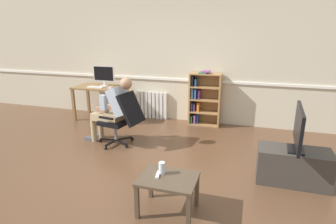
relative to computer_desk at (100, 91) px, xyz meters
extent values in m
plane|color=brown|center=(1.85, -2.15, -0.64)|extent=(18.00, 18.00, 0.00)
cube|color=beige|center=(1.85, 0.50, 0.71)|extent=(12.00, 0.10, 2.70)
cube|color=white|center=(1.85, 0.44, 0.28)|extent=(12.00, 0.03, 0.05)
cube|color=olive|center=(-0.52, -0.29, -0.28)|extent=(0.06, 0.06, 0.72)
cube|color=olive|center=(0.52, -0.29, -0.28)|extent=(0.06, 0.06, 0.72)
cube|color=olive|center=(0.52, 0.29, -0.28)|extent=(0.06, 0.06, 0.72)
cube|color=olive|center=(-0.52, 0.29, -0.28)|extent=(0.06, 0.06, 0.72)
cube|color=olive|center=(0.00, 0.00, 0.09)|extent=(1.13, 0.66, 0.04)
cube|color=silver|center=(0.07, 0.06, 0.12)|extent=(0.18, 0.14, 0.01)
cube|color=silver|center=(0.07, 0.08, 0.17)|extent=(0.04, 0.02, 0.10)
cube|color=silver|center=(0.07, 0.08, 0.39)|extent=(0.51, 0.02, 0.34)
cube|color=black|center=(0.07, 0.07, 0.39)|extent=(0.47, 0.00, 0.31)
cube|color=white|center=(-0.03, -0.14, 0.12)|extent=(0.37, 0.12, 0.02)
cube|color=white|center=(0.33, -0.12, 0.13)|extent=(0.06, 0.10, 0.03)
cube|color=#AD7F4C|center=(2.02, 0.27, -0.09)|extent=(0.03, 0.28, 1.12)
cube|color=#AD7F4C|center=(2.64, 0.27, -0.09)|extent=(0.03, 0.28, 1.12)
cube|color=#AD7F4C|center=(2.33, 0.41, -0.09)|extent=(0.62, 0.02, 1.12)
cube|color=#AD7F4C|center=(2.33, 0.27, -0.63)|extent=(0.59, 0.28, 0.03)
cube|color=#AD7F4C|center=(2.33, 0.27, -0.36)|extent=(0.59, 0.28, 0.03)
cube|color=#AD7F4C|center=(2.33, 0.27, -0.09)|extent=(0.59, 0.28, 0.03)
cube|color=#AD7F4C|center=(2.33, 0.27, 0.19)|extent=(0.59, 0.28, 0.03)
cube|color=#AD7F4C|center=(2.33, 0.27, 0.46)|extent=(0.59, 0.28, 0.03)
cube|color=#38844C|center=(2.07, 0.26, -0.54)|extent=(0.03, 0.19, 0.16)
cube|color=#2D519E|center=(2.07, 0.28, -0.26)|extent=(0.03, 0.19, 0.17)
cube|color=#6699A3|center=(2.07, 0.28, 0.04)|extent=(0.04, 0.19, 0.23)
cube|color=black|center=(2.07, 0.25, 0.31)|extent=(0.04, 0.19, 0.21)
cube|color=#89428E|center=(2.14, 0.25, -0.52)|extent=(0.04, 0.19, 0.18)
cube|color=#89428E|center=(2.12, 0.27, -0.27)|extent=(0.03, 0.19, 0.15)
cube|color=#2D519E|center=(2.14, 0.25, 0.04)|extent=(0.04, 0.19, 0.21)
cube|color=#2D519E|center=(2.13, 0.26, 0.28)|extent=(0.03, 0.19, 0.15)
cube|color=#2D519E|center=(2.19, 0.29, -0.50)|extent=(0.03, 0.19, 0.22)
cube|color=orange|center=(2.20, 0.28, -0.25)|extent=(0.04, 0.19, 0.18)
cube|color=#89428E|center=(2.21, 0.29, 0.02)|extent=(0.04, 0.19, 0.18)
cube|color=#38844C|center=(2.27, 0.25, 0.48)|extent=(0.16, 0.22, 0.02)
cube|color=#89428E|center=(2.33, 0.25, 0.51)|extent=(0.16, 0.22, 0.02)
cube|color=white|center=(0.77, 0.39, -0.33)|extent=(0.07, 0.08, 0.62)
cube|color=white|center=(0.86, 0.39, -0.33)|extent=(0.07, 0.08, 0.62)
cube|color=white|center=(0.95, 0.39, -0.33)|extent=(0.07, 0.08, 0.62)
cube|color=white|center=(1.04, 0.39, -0.33)|extent=(0.07, 0.08, 0.62)
cube|color=white|center=(1.14, 0.39, -0.33)|extent=(0.07, 0.08, 0.62)
cube|color=white|center=(1.23, 0.39, -0.33)|extent=(0.07, 0.08, 0.62)
cube|color=white|center=(1.32, 0.39, -0.33)|extent=(0.07, 0.08, 0.62)
cube|color=white|center=(1.41, 0.39, -0.33)|extent=(0.07, 0.08, 0.62)
cube|color=black|center=(0.97, -1.37, -0.58)|extent=(0.09, 0.30, 0.02)
cylinder|color=black|center=(0.94, -1.52, -0.62)|extent=(0.03, 0.06, 0.06)
cube|color=black|center=(1.13, -1.29, -0.58)|extent=(0.28, 0.17, 0.02)
cylinder|color=black|center=(1.26, -1.36, -0.62)|extent=(0.06, 0.05, 0.06)
cube|color=black|center=(1.10, -1.12, -0.58)|extent=(0.24, 0.24, 0.02)
cylinder|color=black|center=(1.21, -1.01, -0.62)|extent=(0.06, 0.05, 0.06)
cube|color=black|center=(0.93, -1.09, -0.58)|extent=(0.17, 0.28, 0.02)
cylinder|color=black|center=(0.86, -0.95, -0.62)|extent=(0.04, 0.06, 0.06)
cube|color=black|center=(0.85, -1.24, -0.58)|extent=(0.30, 0.08, 0.02)
cylinder|color=black|center=(0.70, -1.26, -0.62)|extent=(0.06, 0.03, 0.06)
cylinder|color=gray|center=(0.99, -1.22, -0.42)|extent=(0.05, 0.05, 0.30)
cube|color=black|center=(0.99, -1.22, -0.23)|extent=(0.53, 0.53, 0.07)
cube|color=black|center=(1.34, -1.28, 0.05)|extent=(0.37, 0.48, 0.53)
cube|color=black|center=(1.06, -0.97, -0.09)|extent=(0.28, 0.09, 0.03)
cube|color=black|center=(0.97, -1.48, -0.09)|extent=(0.28, 0.09, 0.03)
cube|color=tan|center=(0.99, -1.22, -0.13)|extent=(0.31, 0.38, 0.14)
cube|color=#A3B2C1|center=(1.13, -1.24, 0.16)|extent=(0.43, 0.40, 0.52)
sphere|color=#A87A5B|center=(1.26, -1.27, 0.48)|extent=(0.20, 0.20, 0.20)
cube|color=black|center=(0.72, -1.17, -0.03)|extent=(0.15, 0.06, 0.02)
cube|color=tan|center=(0.80, -1.09, -0.16)|extent=(0.43, 0.20, 0.13)
cylinder|color=tan|center=(0.60, -1.05, -0.42)|extent=(0.10, 0.10, 0.46)
cube|color=#4C4C51|center=(0.50, -1.03, -0.61)|extent=(0.23, 0.13, 0.06)
cube|color=tan|center=(0.77, -1.28, -0.16)|extent=(0.43, 0.20, 0.13)
cylinder|color=tan|center=(0.56, -1.25, -0.42)|extent=(0.10, 0.10, 0.46)
cube|color=#4C4C51|center=(0.47, -1.23, -0.61)|extent=(0.23, 0.13, 0.06)
cube|color=#A3B2C1|center=(0.92, -1.05, 0.14)|extent=(0.11, 0.10, 0.26)
cube|color=#A87A5B|center=(0.81, -1.09, -0.01)|extent=(0.25, 0.11, 0.07)
cube|color=#A3B2C1|center=(0.87, -1.36, 0.14)|extent=(0.11, 0.10, 0.26)
cube|color=#A87A5B|center=(0.78, -1.28, -0.01)|extent=(0.25, 0.11, 0.07)
cube|color=#3D3833|center=(3.86, -1.72, -0.41)|extent=(0.92, 0.43, 0.47)
cube|color=black|center=(3.86, -1.72, -0.17)|extent=(0.22, 0.33, 0.02)
cylinder|color=black|center=(3.86, -1.72, -0.13)|extent=(0.04, 0.04, 0.05)
cube|color=black|center=(3.86, -1.72, 0.14)|extent=(0.10, 0.84, 0.49)
cube|color=#9EBCF4|center=(3.88, -1.72, 0.14)|extent=(0.06, 0.79, 0.46)
cube|color=#4C3D2D|center=(2.18, -3.02, -0.45)|extent=(0.04, 0.04, 0.39)
cube|color=#4C3D2D|center=(2.74, -3.02, -0.45)|extent=(0.04, 0.04, 0.39)
cube|color=#4C3D2D|center=(2.74, -2.60, -0.45)|extent=(0.04, 0.04, 0.39)
cube|color=#4C3D2D|center=(2.18, -2.60, -0.45)|extent=(0.04, 0.04, 0.39)
cube|color=#4C3D2D|center=(2.46, -2.81, -0.24)|extent=(0.63, 0.48, 0.03)
cylinder|color=silver|center=(2.37, -2.74, -0.15)|extent=(0.07, 0.07, 0.14)
cube|color=white|center=(2.34, -2.79, -0.21)|extent=(0.06, 0.15, 0.02)
camera|label=1|loc=(3.24, -5.35, 1.31)|focal=29.40mm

